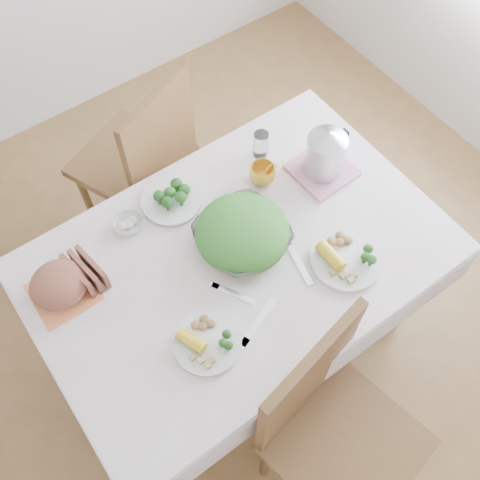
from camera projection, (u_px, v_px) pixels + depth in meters
floor at (239, 332)px, 2.71m from camera, size 3.60×3.60×0.00m
dining_table at (239, 299)px, 2.38m from camera, size 1.40×0.90×0.75m
tablecloth at (239, 255)px, 2.06m from camera, size 1.50×1.00×0.01m
chair_near at (344, 447)px, 1.99m from camera, size 0.55×0.55×1.04m
chair_far at (132, 164)px, 2.65m from camera, size 0.60×0.60×1.01m
salad_bowl at (242, 236)px, 2.05m from camera, size 0.34×0.34×0.08m
dinner_plate_left at (207, 343)px, 1.87m from camera, size 0.24×0.24×0.02m
dinner_plate_right at (346, 259)px, 2.03m from camera, size 0.34×0.34×0.02m
broccoli_plate at (171, 201)px, 2.16m from camera, size 0.29×0.29×0.02m
napkin at (64, 292)px, 1.97m from camera, size 0.22×0.22×0.00m
bread_loaf at (59, 285)px, 1.92m from camera, size 0.24×0.23×0.12m
fruit_bowl at (129, 224)px, 2.10m from camera, size 0.13×0.13×0.04m
yellow_mug at (262, 174)px, 2.19m from camera, size 0.11×0.11×0.08m
glass_tumbler at (261, 143)px, 2.24m from camera, size 0.08×0.08×0.12m
pink_tray at (322, 170)px, 2.24m from camera, size 0.23×0.23×0.02m
electric_kettle at (326, 152)px, 2.15m from camera, size 0.16×0.16×0.22m
fork_left at (234, 294)px, 1.97m from camera, size 0.10×0.16×0.00m
fork_right at (298, 262)px, 2.04m from camera, size 0.07×0.21×0.00m
knife at (259, 322)px, 1.92m from camera, size 0.20×0.10×0.00m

